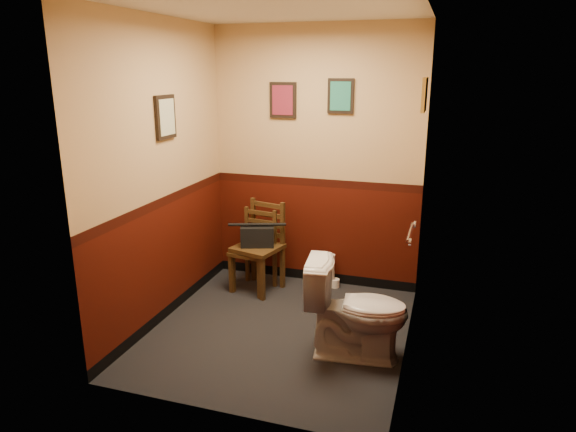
{
  "coord_description": "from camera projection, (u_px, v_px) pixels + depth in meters",
  "views": [
    {
      "loc": [
        1.33,
        -3.92,
        2.25
      ],
      "look_at": [
        0.0,
        0.25,
        1.0
      ],
      "focal_mm": 32.0,
      "sensor_mm": 36.0,
      "label": 1
    }
  ],
  "objects": [
    {
      "name": "chair_left",
      "position": [
        255.0,
        250.0,
        5.38
      ],
      "size": [
        0.45,
        0.45,
        0.85
      ],
      "rotation": [
        0.0,
        0.0,
        -0.15
      ],
      "color": "#523518",
      "rests_on": "floor"
    },
    {
      "name": "floor",
      "position": [
        280.0,
        330.0,
        4.6
      ],
      "size": [
        2.2,
        2.4,
        0.0
      ],
      "primitive_type": "cube",
      "color": "black",
      "rests_on": "ground"
    },
    {
      "name": "framed_print_left",
      "position": [
        166.0,
        117.0,
        4.49
      ],
      "size": [
        0.04,
        0.3,
        0.38
      ],
      "color": "black",
      "rests_on": "wall_left"
    },
    {
      "name": "wall_front",
      "position": [
        216.0,
        223.0,
        3.13
      ],
      "size": [
        2.2,
        0.0,
        2.7
      ],
      "primitive_type": "cube",
      "rotation": [
        -1.57,
        0.0,
        0.0
      ],
      "color": "#3B0D06",
      "rests_on": "ground"
    },
    {
      "name": "wall_right",
      "position": [
        416.0,
        193.0,
        3.9
      ],
      "size": [
        0.0,
        2.4,
        2.7
      ],
      "primitive_type": "cube",
      "rotation": [
        1.57,
        0.0,
        -1.57
      ],
      "color": "#3B0D06",
      "rests_on": "ground"
    },
    {
      "name": "wall_back",
      "position": [
        316.0,
        160.0,
        5.32
      ],
      "size": [
        2.2,
        0.0,
        2.7
      ],
      "primitive_type": "cube",
      "rotation": [
        1.57,
        0.0,
        0.0
      ],
      "color": "#3B0D06",
      "rests_on": "ground"
    },
    {
      "name": "toilet_brush",
      "position": [
        385.0,
        346.0,
        4.2
      ],
      "size": [
        0.12,
        0.12,
        0.45
      ],
      "color": "silver",
      "rests_on": "floor"
    },
    {
      "name": "handbag",
      "position": [
        257.0,
        236.0,
        5.29
      ],
      "size": [
        0.37,
        0.27,
        0.25
      ],
      "rotation": [
        0.0,
        0.0,
        0.33
      ],
      "color": "black",
      "rests_on": "chair_right"
    },
    {
      "name": "tp_stack",
      "position": [
        330.0,
        273.0,
        5.48
      ],
      "size": [
        0.21,
        0.13,
        0.36
      ],
      "color": "silver",
      "rests_on": "floor"
    },
    {
      "name": "toilet",
      "position": [
        357.0,
        310.0,
        4.09
      ],
      "size": [
        0.87,
        0.55,
        0.8
      ],
      "primitive_type": "imported",
      "rotation": [
        0.0,
        0.0,
        1.69
      ],
      "color": "white",
      "rests_on": "floor"
    },
    {
      "name": "framed_print_back_a",
      "position": [
        283.0,
        100.0,
        5.24
      ],
      "size": [
        0.28,
        0.04,
        0.36
      ],
      "color": "black",
      "rests_on": "wall_back"
    },
    {
      "name": "framed_print_back_b",
      "position": [
        341.0,
        96.0,
        5.05
      ],
      "size": [
        0.26,
        0.04,
        0.34
      ],
      "color": "black",
      "rests_on": "wall_back"
    },
    {
      "name": "wall_left",
      "position": [
        161.0,
        175.0,
        4.55
      ],
      "size": [
        0.0,
        2.4,
        2.7
      ],
      "primitive_type": "cube",
      "rotation": [
        1.57,
        0.0,
        1.57
      ],
      "color": "#3B0D06",
      "rests_on": "ground"
    },
    {
      "name": "framed_print_right",
      "position": [
        424.0,
        95.0,
        4.27
      ],
      "size": [
        0.04,
        0.34,
        0.28
      ],
      "color": "olive",
      "rests_on": "wall_right"
    },
    {
      "name": "ceiling",
      "position": [
        278.0,
        8.0,
        3.85
      ],
      "size": [
        2.2,
        2.4,
        0.0
      ],
      "primitive_type": "cube",
      "rotation": [
        3.14,
        0.0,
        0.0
      ],
      "color": "silver",
      "rests_on": "ground"
    },
    {
      "name": "chair_right",
      "position": [
        260.0,
        247.0,
        5.36
      ],
      "size": [
        0.53,
        0.53,
        0.94
      ],
      "rotation": [
        0.0,
        0.0,
        -0.25
      ],
      "color": "#523518",
      "rests_on": "floor"
    },
    {
      "name": "grab_bar",
      "position": [
        411.0,
        233.0,
        4.25
      ],
      "size": [
        0.05,
        0.56,
        0.06
      ],
      "color": "silver",
      "rests_on": "wall_right"
    }
  ]
}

